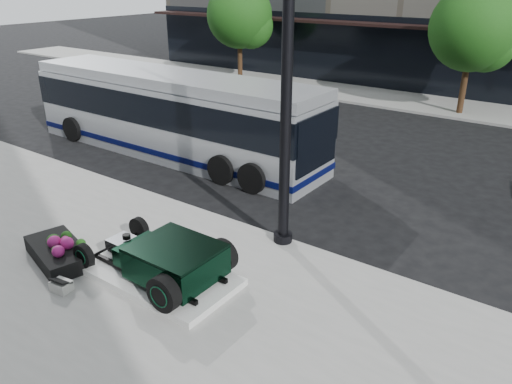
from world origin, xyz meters
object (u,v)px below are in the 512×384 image
Objects in this scene: flower_planter at (58,252)px; transit_bus at (171,113)px; lamppost at (287,83)px; hot_rod at (169,259)px.

transit_bus is at bearing 115.66° from flower_planter.
lamppost reaches higher than transit_bus.
transit_bus is (-7.08, 3.44, -2.48)m from lamppost.
lamppost is at bearing -25.95° from transit_bus.
flower_planter is 0.17× the size of transit_bus.
hot_rod is 8.87m from transit_bus.
transit_bus is (-3.45, 7.18, 1.14)m from flower_planter.
lamppost is (0.93, 2.91, 3.27)m from hot_rod.
hot_rod is at bearing -107.74° from lamppost.
transit_bus is at bearing 154.05° from lamppost.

